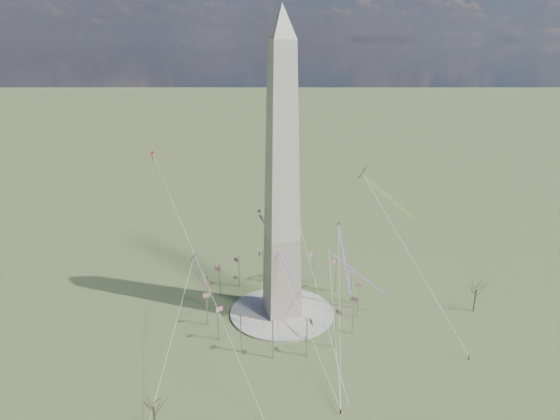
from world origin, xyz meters
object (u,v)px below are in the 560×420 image
object	(u,v)px
tree_near	(476,288)
kite_delta_black	(365,176)
person_east	(469,358)
washington_monument	(282,181)

from	to	relation	value
tree_near	kite_delta_black	bearing A→B (deg)	146.11
person_east	tree_near	bearing A→B (deg)	-128.61
tree_near	person_east	bearing A→B (deg)	-129.10
tree_near	person_east	distance (m)	31.91
person_east	kite_delta_black	xyz separation A→B (m)	(-14.27, 46.58, 45.31)
person_east	kite_delta_black	bearing A→B (deg)	-72.47
washington_monument	kite_delta_black	size ratio (longest dim) A/B	5.39
person_east	washington_monument	bearing A→B (deg)	-41.67
washington_monument	tree_near	size ratio (longest dim) A/B	7.87
washington_monument	tree_near	xyz separation A→B (m)	(65.27, -17.56, -38.90)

